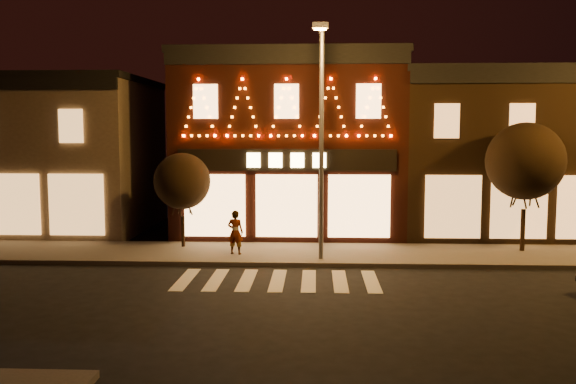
{
  "coord_description": "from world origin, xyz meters",
  "views": [
    {
      "loc": [
        1.22,
        -15.5,
        4.82
      ],
      "look_at": [
        0.33,
        4.0,
        2.87
      ],
      "focal_mm": 38.6,
      "sensor_mm": 36.0,
      "label": 1
    }
  ],
  "objects": [
    {
      "name": "ground",
      "position": [
        0.0,
        0.0,
        0.0
      ],
      "size": [
        120.0,
        120.0,
        0.0
      ],
      "primitive_type": "plane",
      "color": "black",
      "rests_on": "ground"
    },
    {
      "name": "sidewalk_far",
      "position": [
        2.0,
        8.0,
        0.07
      ],
      "size": [
        44.0,
        4.0,
        0.15
      ],
      "primitive_type": "cube",
      "color": "#47423D",
      "rests_on": "ground"
    },
    {
      "name": "building_left",
      "position": [
        -13.0,
        13.99,
        3.66
      ],
      "size": [
        12.2,
        8.28,
        7.3
      ],
      "color": "brown",
      "rests_on": "ground"
    },
    {
      "name": "building_pulp",
      "position": [
        0.0,
        13.98,
        4.16
      ],
      "size": [
        10.2,
        8.34,
        8.3
      ],
      "color": "#33110B",
      "rests_on": "ground"
    },
    {
      "name": "building_right_a",
      "position": [
        9.5,
        13.99,
        3.76
      ],
      "size": [
        9.2,
        8.28,
        7.5
      ],
      "color": "black",
      "rests_on": "ground"
    },
    {
      "name": "streetlamp_mid",
      "position": [
        1.39,
        6.53,
        4.98
      ],
      "size": [
        0.53,
        1.88,
        8.23
      ],
      "rotation": [
        0.0,
        0.0,
        0.05
      ],
      "color": "#59595E",
      "rests_on": "sidewalk_far"
    },
    {
      "name": "tree_left",
      "position": [
        -4.13,
        8.92,
        2.79
      ],
      "size": [
        2.26,
        2.26,
        3.78
      ],
      "rotation": [
        0.0,
        0.0,
        -0.01
      ],
      "color": "black",
      "rests_on": "sidewalk_far"
    },
    {
      "name": "tree_right",
      "position": [
        9.25,
        8.63,
        3.64
      ],
      "size": [
        2.98,
        2.98,
        4.98
      ],
      "rotation": [
        0.0,
        0.0,
        -0.22
      ],
      "color": "black",
      "rests_on": "sidewalk_far"
    },
    {
      "name": "pedestrian",
      "position": [
        -1.82,
        7.46,
        0.99
      ],
      "size": [
        0.68,
        0.51,
        1.67
      ],
      "primitive_type": "imported",
      "rotation": [
        0.0,
        0.0,
        2.95
      ],
      "color": "gray",
      "rests_on": "sidewalk_far"
    }
  ]
}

